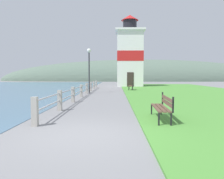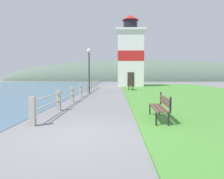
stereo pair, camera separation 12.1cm
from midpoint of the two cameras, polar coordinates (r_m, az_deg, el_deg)
The scene contains 8 objects.
ground_plane at distance 6.00m, azimuth -8.71°, elevation -11.71°, with size 160.00×160.00×0.00m, color slate.
grass_verge at distance 19.98m, azimuth 20.65°, elevation -0.99°, with size 12.00×39.17×0.06m.
seawall_railing at distance 17.52m, azimuth -7.48°, elevation 0.21°, with size 0.18×21.38×0.92m.
park_bench_near at distance 7.79m, azimuth 12.71°, elevation -4.13°, with size 0.56×1.97×0.94m.
park_bench_midway at distance 23.06m, azimuth 4.98°, elevation 1.09°, with size 0.66×1.65×0.94m.
lighthouse at distance 31.49m, azimuth 4.53°, elevation 8.87°, with size 4.05×4.05×10.07m.
lamp_post at distance 19.58m, azimuth -6.19°, elevation 7.07°, with size 0.36×0.36×3.96m.
distant_hillside at distance 62.23m, azimuth 7.50°, elevation 2.24°, with size 80.00×16.00×12.00m.
Camera 1 is at (0.93, -5.70, 1.59)m, focal length 35.00 mm.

